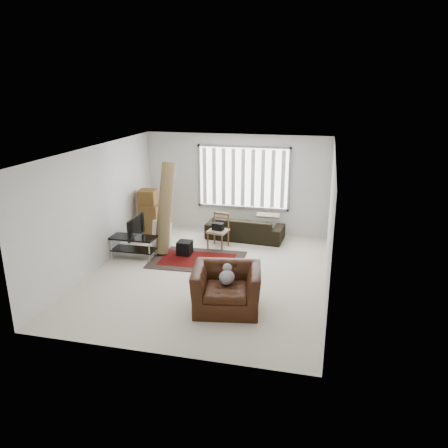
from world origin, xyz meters
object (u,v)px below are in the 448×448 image
object	(u,v)px
sofa	(245,225)
armchair	(227,285)
tv_stand	(134,243)
moving_boxes	(149,216)
side_chair	(218,229)

from	to	relation	value
sofa	armchair	bearing A→B (deg)	99.72
tv_stand	armchair	distance (m)	3.28
sofa	armchair	size ratio (longest dim) A/B	1.46
moving_boxes	sofa	xyz separation A→B (m)	(2.48, 0.56, -0.23)
sofa	armchair	distance (m)	3.82
tv_stand	armchair	size ratio (longest dim) A/B	0.76
tv_stand	sofa	world-z (taller)	sofa
tv_stand	sofa	size ratio (longest dim) A/B	0.52
tv_stand	moving_boxes	xyz separation A→B (m)	(-0.16, 1.37, 0.23)
sofa	side_chair	world-z (taller)	side_chair
tv_stand	side_chair	distance (m)	2.13
moving_boxes	sofa	distance (m)	2.55
sofa	tv_stand	bearing A→B (deg)	43.89
moving_boxes	armchair	size ratio (longest dim) A/B	0.95
moving_boxes	sofa	size ratio (longest dim) A/B	0.65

